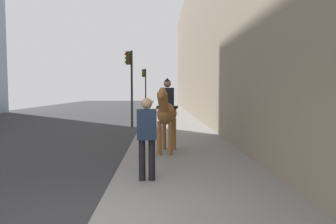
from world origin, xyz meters
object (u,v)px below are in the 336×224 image
object	(u,v)px
mounted_horse_near	(167,112)
traffic_light_near_curb	(130,76)
traffic_light_far_curb	(145,83)
pedestrian_greeting	(147,133)

from	to	relation	value
mounted_horse_near	traffic_light_near_curb	size ratio (longest dim) A/B	0.54
mounted_horse_near	traffic_light_near_curb	xyz separation A→B (m)	(7.69, 1.80, 1.43)
traffic_light_near_curb	traffic_light_far_curb	size ratio (longest dim) A/B	1.04
traffic_light_near_curb	traffic_light_far_curb	world-z (taller)	traffic_light_near_curb
traffic_light_near_curb	mounted_horse_near	bearing A→B (deg)	-166.80
traffic_light_far_curb	traffic_light_near_curb	bearing A→B (deg)	178.70
traffic_light_far_curb	mounted_horse_near	bearing A→B (deg)	-175.30
pedestrian_greeting	mounted_horse_near	bearing A→B (deg)	-11.14
pedestrian_greeting	traffic_light_near_curb	size ratio (longest dim) A/B	0.41
mounted_horse_near	pedestrian_greeting	size ratio (longest dim) A/B	1.31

